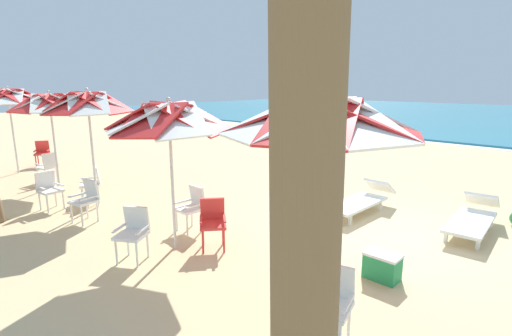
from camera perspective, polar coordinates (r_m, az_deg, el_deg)
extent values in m
plane|color=#D3B784|center=(7.56, 19.66, -9.98)|extent=(80.00, 80.00, 0.00)
cylinder|color=silver|center=(4.98, 9.15, -7.12)|extent=(0.05, 0.05, 2.29)
cube|color=red|center=(4.64, 16.96, 7.21)|extent=(1.40, 1.31, 0.46)
cube|color=white|center=(5.07, 15.30, 7.73)|extent=(1.31, 1.40, 0.46)
cube|color=red|center=(5.29, 10.91, 8.14)|extent=(1.31, 1.40, 0.46)
cube|color=white|center=(5.21, 5.99, 8.23)|extent=(1.40, 1.31, 0.46)
cube|color=red|center=(4.85, 2.74, 7.96)|extent=(1.40, 1.31, 0.46)
cube|color=white|center=(4.40, 3.24, 7.48)|extent=(1.31, 1.40, 0.46)
cube|color=red|center=(4.13, 8.14, 7.03)|extent=(1.31, 1.40, 0.46)
cube|color=white|center=(4.23, 14.24, 6.91)|extent=(1.40, 1.31, 0.46)
sphere|color=silver|center=(4.69, 9.82, 10.94)|extent=(0.08, 0.08, 0.08)
cube|color=white|center=(4.47, 10.90, -19.76)|extent=(0.53, 0.53, 0.05)
cube|color=white|center=(4.52, 11.85, -16.08)|extent=(0.43, 0.19, 0.40)
cube|color=white|center=(4.36, 13.61, -19.04)|extent=(0.13, 0.39, 0.03)
cube|color=white|center=(4.46, 8.40, -18.03)|extent=(0.13, 0.39, 0.03)
cylinder|color=white|center=(4.50, 7.70, -22.89)|extent=(0.04, 0.04, 0.41)
cylinder|color=white|center=(4.70, 13.69, -21.50)|extent=(0.04, 0.04, 0.41)
cylinder|color=white|center=(4.78, 9.34, -20.64)|extent=(0.04, 0.04, 0.41)
cylinder|color=silver|center=(6.62, -12.34, -3.03)|extent=(0.05, 0.05, 2.12)
cube|color=red|center=(6.14, -8.83, 7.37)|extent=(1.15, 1.12, 0.51)
cube|color=white|center=(6.53, -8.45, 7.69)|extent=(1.10, 1.19, 0.51)
cube|color=red|center=(6.83, -10.52, 7.83)|extent=(1.12, 1.15, 0.51)
cube|color=white|center=(6.90, -13.75, 7.73)|extent=(1.19, 1.10, 0.51)
cube|color=red|center=(6.69, -16.54, 7.43)|extent=(1.15, 1.12, 0.51)
cube|color=white|center=(6.32, -17.40, 7.09)|extent=(1.10, 1.19, 0.51)
cube|color=red|center=(5.99, -15.51, 6.93)|extent=(1.12, 1.15, 0.51)
cube|color=white|center=(5.91, -11.81, 7.05)|extent=(1.19, 1.10, 0.51)
sphere|color=silver|center=(6.39, -12.98, 9.96)|extent=(0.08, 0.08, 0.08)
cube|color=white|center=(6.48, -18.14, -9.53)|extent=(0.60, 0.60, 0.05)
cube|color=white|center=(6.56, -17.41, -7.09)|extent=(0.41, 0.30, 0.40)
cube|color=white|center=(6.35, -16.62, -8.83)|extent=(0.24, 0.36, 0.03)
cube|color=white|center=(6.54, -19.75, -8.41)|extent=(0.24, 0.36, 0.03)
cylinder|color=white|center=(6.35, -17.37, -12.23)|extent=(0.04, 0.04, 0.41)
cylinder|color=white|center=(6.52, -20.14, -11.77)|extent=(0.04, 0.04, 0.41)
cylinder|color=white|center=(6.63, -15.89, -11.04)|extent=(0.04, 0.04, 0.41)
cylinder|color=white|center=(6.79, -18.58, -10.64)|extent=(0.04, 0.04, 0.41)
cube|color=red|center=(6.63, -6.45, -8.43)|extent=(0.62, 0.62, 0.05)
cube|color=red|center=(6.74, -6.54, -6.04)|extent=(0.34, 0.38, 0.40)
cube|color=red|center=(6.60, -4.73, -7.49)|extent=(0.33, 0.28, 0.03)
cube|color=red|center=(6.59, -8.23, -7.59)|extent=(0.33, 0.28, 0.03)
cylinder|color=red|center=(6.56, -4.81, -10.83)|extent=(0.04, 0.04, 0.41)
cylinder|color=red|center=(6.56, -7.94, -10.93)|extent=(0.04, 0.04, 0.41)
cylinder|color=red|center=(6.88, -4.95, -9.67)|extent=(0.04, 0.04, 0.41)
cylinder|color=red|center=(6.88, -7.92, -9.76)|extent=(0.04, 0.04, 0.41)
cube|color=white|center=(7.48, -9.96, -6.07)|extent=(0.46, 0.46, 0.05)
cube|color=white|center=(7.52, -8.78, -4.12)|extent=(0.42, 0.11, 0.40)
cube|color=white|center=(7.29, -9.09, -5.62)|extent=(0.06, 0.40, 0.03)
cube|color=white|center=(7.61, -10.87, -4.92)|extent=(0.06, 0.40, 0.03)
cylinder|color=white|center=(7.33, -10.23, -8.41)|extent=(0.04, 0.04, 0.41)
cylinder|color=white|center=(7.61, -11.76, -7.69)|extent=(0.04, 0.04, 0.41)
cylinder|color=white|center=(7.52, -8.01, -7.78)|extent=(0.04, 0.04, 0.41)
cylinder|color=white|center=(7.79, -9.58, -7.10)|extent=(0.04, 0.04, 0.41)
cylinder|color=silver|center=(9.33, -23.15, 1.21)|extent=(0.05, 0.05, 2.26)
cube|color=red|center=(8.86, -21.56, 9.06)|extent=(1.10, 1.05, 0.48)
cube|color=white|center=(9.21, -20.81, 9.23)|extent=(1.05, 1.12, 0.48)
cube|color=red|center=(9.54, -21.82, 9.24)|extent=(1.05, 1.10, 0.48)
cube|color=white|center=(9.67, -23.91, 9.10)|extent=(1.12, 1.05, 0.48)
cube|color=red|center=(9.53, -25.95, 8.87)|extent=(1.10, 1.05, 0.48)
cube|color=white|center=(9.19, -26.86, 8.69)|extent=(1.05, 1.12, 0.48)
cube|color=red|center=(8.85, -26.00, 8.67)|extent=(1.05, 1.10, 0.48)
cube|color=white|center=(8.71, -23.76, 8.83)|extent=(1.12, 1.05, 0.48)
sphere|color=silver|center=(9.18, -23.99, 10.69)|extent=(0.08, 0.08, 0.08)
cube|color=white|center=(9.74, -28.35, -3.02)|extent=(0.48, 0.48, 0.05)
cube|color=white|center=(9.87, -28.99, -1.55)|extent=(0.14, 0.43, 0.40)
cube|color=white|center=(9.80, -27.37, -2.17)|extent=(0.40, 0.08, 0.03)
cube|color=white|center=(9.64, -29.49, -2.62)|extent=(0.40, 0.08, 0.03)
cylinder|color=white|center=(9.72, -26.83, -4.32)|extent=(0.04, 0.04, 0.41)
cylinder|color=white|center=(9.58, -28.71, -4.75)|extent=(0.04, 0.04, 0.41)
cylinder|color=white|center=(10.03, -27.74, -3.92)|extent=(0.04, 0.04, 0.41)
cylinder|color=white|center=(9.89, -29.57, -4.33)|extent=(0.04, 0.04, 0.41)
cube|color=white|center=(9.95, -23.61, -2.24)|extent=(0.59, 0.59, 0.05)
cube|color=white|center=(9.89, -22.57, -0.89)|extent=(0.42, 0.27, 0.40)
cube|color=white|center=(9.73, -23.69, -1.90)|extent=(0.21, 0.37, 0.03)
cube|color=white|center=(10.12, -23.63, -1.37)|extent=(0.21, 0.37, 0.03)
cylinder|color=white|center=(9.85, -24.53, -3.88)|extent=(0.04, 0.04, 0.41)
cylinder|color=white|center=(10.19, -24.46, -3.35)|extent=(0.04, 0.04, 0.41)
cylinder|color=white|center=(9.83, -22.49, -3.72)|extent=(0.04, 0.04, 0.41)
cylinder|color=white|center=(10.17, -22.48, -3.19)|extent=(0.04, 0.04, 0.41)
cube|color=white|center=(8.58, -24.37, -4.60)|extent=(0.51, 0.51, 0.05)
cube|color=white|center=(8.62, -23.40, -2.87)|extent=(0.43, 0.17, 0.40)
cube|color=white|center=(8.38, -23.68, -4.13)|extent=(0.11, 0.40, 0.03)
cube|color=white|center=(8.71, -25.16, -3.66)|extent=(0.11, 0.40, 0.03)
cylinder|color=white|center=(8.41, -24.56, -6.61)|extent=(0.04, 0.04, 0.41)
cylinder|color=white|center=(8.70, -25.84, -6.11)|extent=(0.04, 0.04, 0.41)
cylinder|color=white|center=(8.59, -22.60, -6.03)|extent=(0.04, 0.04, 0.41)
cylinder|color=white|center=(8.87, -23.92, -5.57)|extent=(0.04, 0.04, 0.41)
cylinder|color=silver|center=(11.84, -27.83, 2.74)|extent=(0.05, 0.05, 2.16)
cube|color=red|center=(11.36, -26.75, 8.70)|extent=(1.17, 1.10, 0.48)
cube|color=white|center=(11.71, -25.97, 8.86)|extent=(1.10, 1.15, 0.48)
cube|color=red|center=(12.07, -26.66, 8.87)|extent=(1.10, 1.17, 0.48)
cube|color=white|center=(12.23, -28.32, 8.73)|extent=(1.15, 1.10, 0.48)
cube|color=red|center=(12.11, -30.05, 8.52)|extent=(1.17, 1.10, 0.48)
cube|color=white|center=(11.77, -30.91, 8.36)|extent=(1.10, 1.15, 0.48)
cube|color=red|center=(11.40, -30.35, 8.34)|extent=(1.10, 1.17, 0.48)
cube|color=white|center=(11.23, -28.59, 8.49)|extent=(1.15, 1.10, 0.48)
sphere|color=silver|center=(11.72, -28.60, 9.98)|extent=(0.08, 0.08, 0.08)
cube|color=white|center=(12.50, -28.82, 0.11)|extent=(0.54, 0.54, 0.05)
cube|color=white|center=(12.30, -28.42, 1.04)|extent=(0.20, 0.43, 0.40)
cube|color=white|center=(12.38, -29.64, 0.43)|extent=(0.39, 0.14, 0.03)
cube|color=white|center=(12.59, -28.12, 0.78)|extent=(0.39, 0.14, 0.03)
cylinder|color=white|center=(12.61, -29.81, -0.99)|extent=(0.04, 0.04, 0.41)
cylinder|color=white|center=(12.79, -28.49, -0.67)|extent=(0.04, 0.04, 0.41)
cylinder|color=white|center=(12.31, -28.93, -1.18)|extent=(0.04, 0.04, 0.41)
cylinder|color=white|center=(12.50, -27.59, -0.86)|extent=(0.04, 0.04, 0.41)
cylinder|color=silver|center=(14.15, -32.47, 3.90)|extent=(0.05, 0.05, 2.29)
cube|color=red|center=(13.61, -31.63, 9.12)|extent=(1.33, 1.25, 0.45)
cube|color=white|center=(13.99, -30.77, 9.26)|extent=(1.25, 1.33, 0.45)
cube|color=red|center=(14.41, -31.28, 9.25)|extent=(1.25, 1.33, 0.45)
cube|color=white|center=(14.62, -32.78, 9.10)|extent=(1.33, 1.25, 0.45)
cube|color=white|center=(13.50, -33.41, 8.90)|extent=(1.33, 1.25, 0.45)
sphere|color=silver|center=(14.06, -33.21, 10.07)|extent=(0.08, 0.08, 0.08)
cube|color=red|center=(14.93, -29.33, 1.86)|extent=(0.60, 0.60, 0.05)
cube|color=red|center=(15.09, -29.29, 2.84)|extent=(0.28, 0.41, 0.40)
cube|color=red|center=(14.88, -28.62, 2.34)|extent=(0.37, 0.22, 0.03)
cube|color=red|center=(14.95, -30.13, 2.22)|extent=(0.37, 0.22, 0.03)
cylinder|color=red|center=(14.77, -28.69, 0.91)|extent=(0.04, 0.04, 0.41)
cylinder|color=red|center=(14.83, -30.02, 0.81)|extent=(0.04, 0.04, 0.41)
cylinder|color=red|center=(15.11, -28.47, 1.17)|extent=(0.04, 0.04, 0.41)
cylinder|color=red|center=(15.17, -29.77, 1.07)|extent=(0.04, 0.04, 0.41)
cube|color=white|center=(8.29, 29.35, -7.06)|extent=(0.74, 1.74, 0.06)
cube|color=white|center=(9.24, 30.68, -4.08)|extent=(0.64, 0.51, 0.36)
cube|color=white|center=(7.71, 30.25, -9.71)|extent=(0.06, 0.06, 0.22)
cube|color=white|center=(7.79, 26.51, -9.08)|extent=(0.06, 0.06, 0.22)
cube|color=white|center=(8.91, 31.64, -6.99)|extent=(0.06, 0.06, 0.22)
cube|color=white|center=(8.97, 28.40, -6.48)|extent=(0.06, 0.06, 0.22)
cube|color=white|center=(8.60, 14.67, -5.15)|extent=(0.70, 1.72, 0.06)
cube|color=white|center=(9.44, 18.00, -2.57)|extent=(0.63, 0.50, 0.36)
cube|color=white|center=(8.00, 13.87, -7.52)|extent=(0.06, 0.06, 0.22)
cube|color=white|center=(8.25, 10.81, -6.73)|extent=(0.06, 0.06, 0.22)
cube|color=white|center=(9.06, 18.08, -5.37)|extent=(0.06, 0.06, 0.22)
cube|color=white|center=(9.29, 15.27, -4.75)|extent=(0.06, 0.06, 0.22)
cylinder|color=brown|center=(1.71, 7.84, 17.44)|extent=(0.34, 0.48, 5.93)
cube|color=#238C4C|center=(6.04, 18.32, -13.90)|extent=(0.48, 0.32, 0.36)
cube|color=white|center=(5.96, 18.45, -12.17)|extent=(0.50, 0.34, 0.04)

